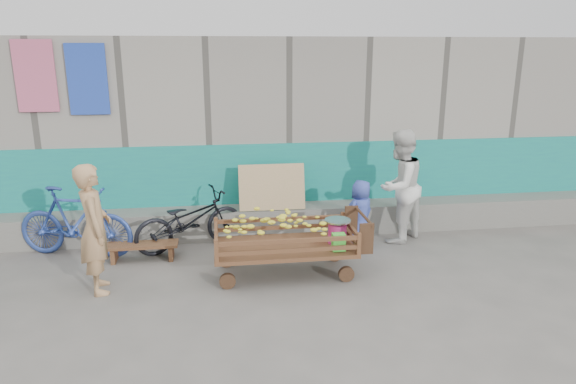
{
  "coord_description": "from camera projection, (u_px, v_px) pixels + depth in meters",
  "views": [
    {
      "loc": [
        -0.49,
        -5.24,
        2.81
      ],
      "look_at": [
        0.4,
        1.2,
        1.0
      ],
      "focal_mm": 32.0,
      "sensor_mm": 36.0,
      "label": 1
    }
  ],
  "objects": [
    {
      "name": "ground",
      "position": [
        267.0,
        306.0,
        5.82
      ],
      "size": [
        80.0,
        80.0,
        0.0
      ],
      "primitive_type": "plane",
      "color": "#5B5853",
      "rests_on": "ground"
    },
    {
      "name": "building_wall",
      "position": [
        244.0,
        126.0,
        9.29
      ],
      "size": [
        12.0,
        3.5,
        3.0
      ],
      "color": "gray",
      "rests_on": "ground"
    },
    {
      "name": "banana_cart",
      "position": [
        282.0,
        233.0,
        6.5
      ],
      "size": [
        1.94,
        0.89,
        0.83
      ],
      "color": "#502F1F",
      "rests_on": "ground"
    },
    {
      "name": "bench",
      "position": [
        143.0,
        248.0,
        7.05
      ],
      "size": [
        0.96,
        0.29,
        0.24
      ],
      "color": "#502F1F",
      "rests_on": "ground"
    },
    {
      "name": "vendor_man",
      "position": [
        95.0,
        229.0,
        6.01
      ],
      "size": [
        0.51,
        0.65,
        1.57
      ],
      "primitive_type": "imported",
      "rotation": [
        0.0,
        0.0,
        1.82
      ],
      "color": "tan",
      "rests_on": "ground"
    },
    {
      "name": "woman",
      "position": [
        399.0,
        186.0,
        7.62
      ],
      "size": [
        1.05,
        1.01,
        1.7
      ],
      "primitive_type": "imported",
      "rotation": [
        0.0,
        0.0,
        3.8
      ],
      "color": "silver",
      "rests_on": "ground"
    },
    {
      "name": "child",
      "position": [
        361.0,
        213.0,
        7.5
      ],
      "size": [
        0.58,
        0.54,
        1.0
      ],
      "primitive_type": "imported",
      "rotation": [
        0.0,
        0.0,
        3.74
      ],
      "color": "#3A4CAB",
      "rests_on": "ground"
    },
    {
      "name": "bicycle_dark",
      "position": [
        190.0,
        220.0,
        7.41
      ],
      "size": [
        1.73,
        1.17,
        0.86
      ],
      "primitive_type": "imported",
      "rotation": [
        0.0,
        0.0,
        1.98
      ],
      "color": "black",
      "rests_on": "ground"
    },
    {
      "name": "bicycle_blue",
      "position": [
        75.0,
        222.0,
        7.12
      ],
      "size": [
        1.74,
        0.91,
        1.0
      ],
      "primitive_type": "imported",
      "rotation": [
        0.0,
        0.0,
        1.3
      ],
      "color": "#2F499F",
      "rests_on": "ground"
    }
  ]
}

